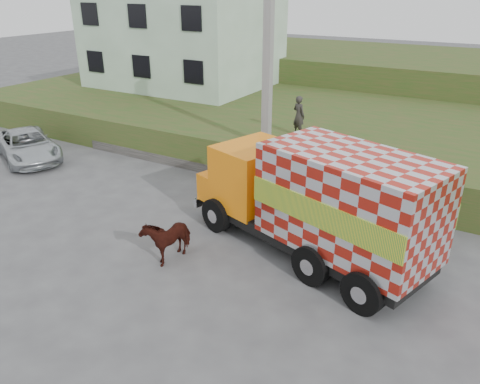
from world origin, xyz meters
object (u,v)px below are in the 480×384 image
Objects in this scene: cargo_truck at (318,201)px; cow at (167,237)px; utility_pole at (267,78)px; suv at (27,145)px; pedestrian at (299,116)px.

cargo_truck is 4.38m from cow.
utility_pole is 1.71× the size of suv.
suv is 2.87× the size of pedestrian.
utility_pole is 2.62m from pedestrian.
suv is 12.12m from pedestrian.
pedestrian is (0.29, 8.41, 1.66)m from cow.
cow is 8.58m from pedestrian.
cargo_truck is 4.89× the size of pedestrian.
utility_pole is at bearing 96.33° from pedestrian.
cargo_truck reaches higher than pedestrian.
pedestrian is at bearing 136.01° from cargo_truck.
suv is at bearing -167.04° from cargo_truck.
cow is 0.95× the size of pedestrian.
pedestrian is (-3.33, 6.20, 0.57)m from cargo_truck.
pedestrian is at bearing 73.90° from utility_pole.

